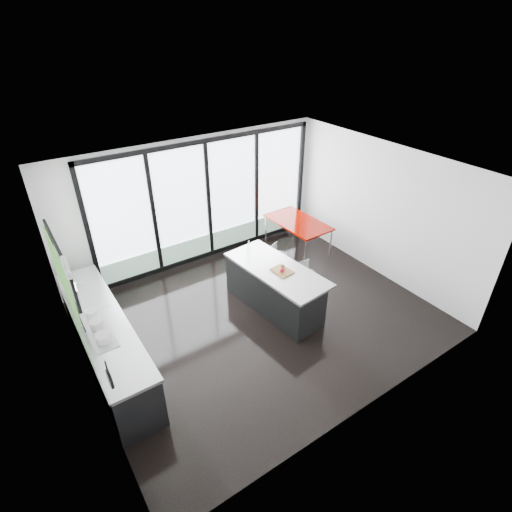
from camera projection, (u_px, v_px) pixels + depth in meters
floor at (260, 316)px, 7.50m from camera, size 6.00×5.00×0.00m
ceiling at (262, 174)px, 6.03m from camera, size 6.00×5.00×0.00m
wall_back at (207, 206)px, 8.71m from camera, size 6.00×0.09×2.80m
wall_front at (374, 338)px, 5.00m from camera, size 6.00×0.00×2.80m
wall_left at (71, 297)px, 5.46m from camera, size 0.26×5.00×2.80m
wall_right at (381, 211)px, 8.19m from camera, size 0.00×5.00×2.80m
counter_cabinets at (106, 342)px, 6.27m from camera, size 0.69×3.24×1.36m
island at (273, 288)px, 7.53m from camera, size 1.10×2.19×1.12m
bar_stool_near at (305, 287)px, 7.77m from camera, size 0.41×0.41×0.65m
bar_stool_far at (278, 268)px, 8.34m from camera, size 0.53×0.53×0.64m
red_table at (297, 237)px, 9.30m from camera, size 0.91×1.54×0.81m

